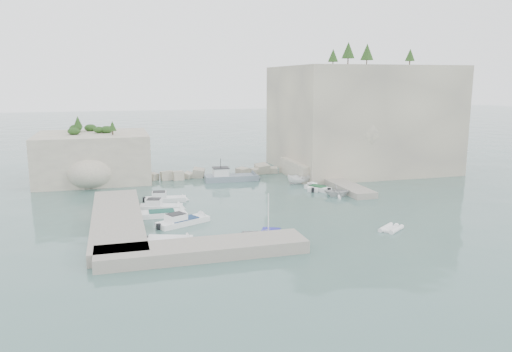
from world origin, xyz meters
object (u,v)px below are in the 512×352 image
object	(u,v)px
motorboat_c	(162,216)
inflatable_dinghy	(391,230)
rowboat	(268,240)
tender_east_c	(312,189)
tender_east_a	(337,196)
tender_east_d	(301,184)
work_boat	(231,181)
motorboat_d	(183,224)
motorboat_b	(161,210)
motorboat_e	(169,243)
motorboat_a	(166,201)
tender_east_b	(318,190)

from	to	relation	value
motorboat_c	inflatable_dinghy	world-z (taller)	motorboat_c
rowboat	tender_east_c	xyz separation A→B (m)	(12.49, 19.53, 0.00)
rowboat	inflatable_dinghy	world-z (taller)	rowboat
rowboat	tender_east_a	distance (m)	20.15
tender_east_d	work_boat	distance (m)	10.54
motorboat_d	tender_east_a	bearing A→B (deg)	-7.08
tender_east_d	motorboat_d	bearing A→B (deg)	123.66
tender_east_c	motorboat_c	bearing A→B (deg)	132.35
tender_east_a	rowboat	bearing A→B (deg)	154.81
tender_east_d	motorboat_c	bearing A→B (deg)	114.02
motorboat_b	inflatable_dinghy	size ratio (longest dim) A/B	1.83
motorboat_b	rowboat	distance (m)	16.63
motorboat_d	motorboat_e	bearing A→B (deg)	-135.60
work_boat	tender_east_d	bearing A→B (deg)	-24.49
motorboat_b	motorboat_e	distance (m)	12.56
motorboat_d	inflatable_dinghy	bearing A→B (deg)	-47.69
motorboat_a	motorboat_c	bearing A→B (deg)	-92.55
tender_east_b	tender_east_d	size ratio (longest dim) A/B	0.94
work_boat	tender_east_c	bearing A→B (deg)	-40.16
tender_east_d	work_boat	xyz separation A→B (m)	(-9.33, 4.90, 0.00)
motorboat_a	tender_east_d	distance (m)	20.87
tender_east_b	work_boat	bearing A→B (deg)	20.70
inflatable_dinghy	tender_east_c	size ratio (longest dim) A/B	0.70
tender_east_a	tender_east_c	bearing A→B (deg)	34.03
motorboat_d	inflatable_dinghy	size ratio (longest dim) A/B	2.09
motorboat_e	rowboat	size ratio (longest dim) A/B	0.88
work_boat	motorboat_c	bearing A→B (deg)	-121.57
motorboat_c	work_boat	xyz separation A→B (m)	(11.93, 17.16, 0.00)
tender_east_b	tender_east_d	world-z (taller)	tender_east_d
rowboat	tender_east_d	xyz separation A→B (m)	(12.41, 23.52, 0.00)
inflatable_dinghy	tender_east_a	size ratio (longest dim) A/B	0.88
motorboat_d	motorboat_e	distance (m)	6.20
tender_east_c	tender_east_d	distance (m)	3.99
motorboat_e	tender_east_c	bearing A→B (deg)	58.69
motorboat_c	motorboat_e	xyz separation A→B (m)	(-0.23, -9.64, 0.00)
motorboat_b	tender_east_b	bearing A→B (deg)	27.51
motorboat_e	rowboat	bearing A→B (deg)	8.85
motorboat_a	rowboat	xyz separation A→B (m)	(7.73, -18.02, 0.00)
work_boat	tender_east_a	bearing A→B (deg)	-48.76
motorboat_b	motorboat_c	xyz separation A→B (m)	(-0.16, -2.92, 0.00)
motorboat_a	tender_east_b	size ratio (longest dim) A/B	1.30
tender_east_b	work_boat	size ratio (longest dim) A/B	0.49
motorboat_d	tender_east_d	distance (m)	25.18
motorboat_c	tender_east_b	bearing A→B (deg)	20.28
tender_east_a	tender_east_b	xyz separation A→B (m)	(-0.89, 4.17, 0.00)
rowboat	tender_east_a	bearing A→B (deg)	-17.45
rowboat	tender_east_d	distance (m)	26.59
motorboat_a	motorboat_c	xyz separation A→B (m)	(-1.12, -6.76, 0.00)
inflatable_dinghy	tender_east_d	size ratio (longest dim) A/B	0.66
rowboat	tender_east_d	bearing A→B (deg)	-1.76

